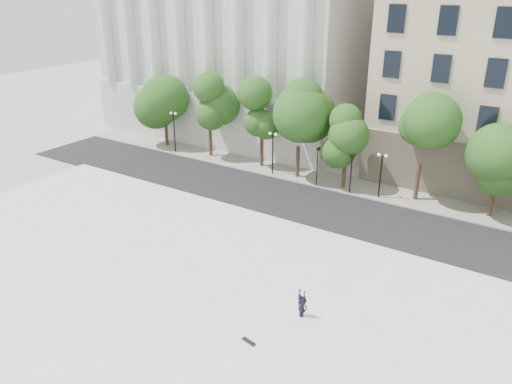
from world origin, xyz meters
TOP-DOWN VIEW (x-y plane):
  - ground at (0.00, 0.00)m, footprint 160.00×160.00m
  - plaza at (0.00, 3.00)m, footprint 44.00×22.00m
  - street at (0.00, 18.00)m, footprint 60.00×8.00m
  - far_sidewalk at (0.00, 24.00)m, footprint 60.00×4.00m
  - building_west at (-17.00, 38.57)m, footprint 31.50×27.65m
  - traffic_light_west at (-0.60, 22.30)m, footprint 0.61×1.73m
  - traffic_light_east at (2.61, 22.30)m, footprint 0.93×1.85m
  - person_lying at (7.57, 4.24)m, footprint 0.66×1.64m
  - skateboard at (6.35, 0.95)m, footprint 0.82×0.35m
  - street_trees at (-0.29, 23.62)m, footprint 44.92×5.22m
  - lamp_posts at (-0.38, 22.60)m, footprint 35.52×0.28m

SIDE VIEW (x-z plane):
  - ground at x=0.00m, z-range 0.00..0.00m
  - street at x=0.00m, z-range 0.00..0.02m
  - far_sidewalk at x=0.00m, z-range 0.00..0.12m
  - plaza at x=0.00m, z-range 0.00..0.45m
  - skateboard at x=6.35m, z-range 0.45..0.53m
  - person_lying at x=7.57m, z-range 0.45..0.89m
  - lamp_posts at x=-0.38m, z-range 0.69..5.19m
  - traffic_light_west at x=-0.60m, z-range 1.59..5.77m
  - traffic_light_east at x=2.61m, z-range 1.62..5.85m
  - street_trees at x=-0.29m, z-range 1.20..9.08m
  - building_west at x=-17.00m, z-range 0.09..25.69m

